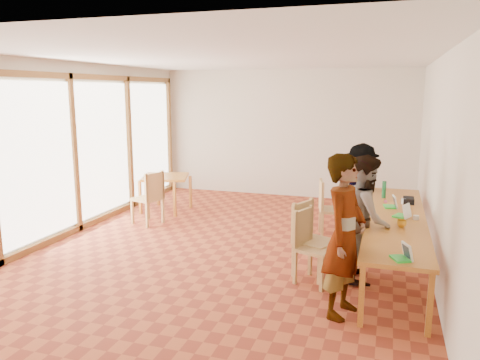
% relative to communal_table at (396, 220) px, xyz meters
% --- Properties ---
extents(ground, '(8.00, 8.00, 0.00)m').
position_rel_communal_table_xyz_m(ground, '(-2.50, 0.13, -0.70)').
color(ground, '#B04E2A').
rests_on(ground, ground).
extents(wall_back, '(6.00, 0.10, 3.00)m').
position_rel_communal_table_xyz_m(wall_back, '(-2.50, 4.13, 0.80)').
color(wall_back, silver).
rests_on(wall_back, ground).
extents(wall_front, '(6.00, 0.10, 3.00)m').
position_rel_communal_table_xyz_m(wall_front, '(-2.50, -3.87, 0.80)').
color(wall_front, silver).
rests_on(wall_front, ground).
extents(wall_right, '(0.10, 8.00, 3.00)m').
position_rel_communal_table_xyz_m(wall_right, '(0.50, 0.13, 0.80)').
color(wall_right, silver).
rests_on(wall_right, ground).
extents(window_wall, '(0.10, 8.00, 3.00)m').
position_rel_communal_table_xyz_m(window_wall, '(-5.46, 0.13, 0.80)').
color(window_wall, white).
rests_on(window_wall, ground).
extents(ceiling, '(6.00, 8.00, 0.04)m').
position_rel_communal_table_xyz_m(ceiling, '(-2.50, 0.13, 2.32)').
color(ceiling, white).
rests_on(ceiling, wall_back).
extents(communal_table, '(0.80, 4.00, 0.75)m').
position_rel_communal_table_xyz_m(communal_table, '(0.00, 0.00, 0.00)').
color(communal_table, orange).
rests_on(communal_table, ground).
extents(side_table, '(0.90, 0.90, 0.75)m').
position_rel_communal_table_xyz_m(side_table, '(-4.58, 1.90, -0.03)').
color(side_table, orange).
rests_on(side_table, ground).
extents(chair_near, '(0.59, 0.59, 0.52)m').
position_rel_communal_table_xyz_m(chair_near, '(-1.08, -0.89, -0.10)').
color(chair_near, tan).
rests_on(chair_near, ground).
extents(chair_mid, '(0.63, 0.63, 0.54)m').
position_rel_communal_table_xyz_m(chair_mid, '(-1.13, -0.65, -0.08)').
color(chair_mid, tan).
rests_on(chair_mid, ground).
extents(chair_far, '(0.55, 0.55, 0.52)m').
position_rel_communal_table_xyz_m(chair_far, '(-1.12, 1.20, -0.10)').
color(chair_far, tan).
rests_on(chair_far, ground).
extents(chair_empty, '(0.59, 0.59, 0.51)m').
position_rel_communal_table_xyz_m(chair_empty, '(-0.69, 2.44, -0.12)').
color(chair_empty, tan).
rests_on(chair_empty, ground).
extents(chair_spare, '(0.60, 0.60, 0.54)m').
position_rel_communal_table_xyz_m(chair_spare, '(-4.37, 0.89, -0.08)').
color(chair_spare, tan).
rests_on(chair_spare, ground).
extents(person_near, '(0.61, 0.77, 1.84)m').
position_rel_communal_table_xyz_m(person_near, '(-0.56, -1.70, 0.22)').
color(person_near, gray).
rests_on(person_near, ground).
extents(person_mid, '(0.70, 0.87, 1.68)m').
position_rel_communal_table_xyz_m(person_mid, '(-0.40, -0.56, 0.14)').
color(person_mid, gray).
rests_on(person_mid, ground).
extents(person_far, '(0.72, 1.10, 1.59)m').
position_rel_communal_table_xyz_m(person_far, '(-0.59, 1.63, 0.09)').
color(person_far, gray).
rests_on(person_far, ground).
extents(laptop_near, '(0.25, 0.26, 0.18)m').
position_rel_communal_table_xyz_m(laptop_near, '(0.06, -1.78, 0.10)').
color(laptop_near, green).
rests_on(laptop_near, communal_table).
extents(laptop_mid, '(0.27, 0.29, 0.20)m').
position_rel_communal_table_xyz_m(laptop_mid, '(0.10, -0.01, 0.10)').
color(laptop_mid, green).
rests_on(laptop_mid, communal_table).
extents(laptop_far, '(0.22, 0.25, 0.18)m').
position_rel_communal_table_xyz_m(laptop_far, '(-0.06, 0.53, 0.10)').
color(laptop_far, green).
rests_on(laptop_far, communal_table).
extents(yellow_mug, '(0.16, 0.16, 0.10)m').
position_rel_communal_table_xyz_m(yellow_mug, '(0.06, -0.53, 0.10)').
color(yellow_mug, orange).
rests_on(yellow_mug, communal_table).
extents(green_bottle, '(0.07, 0.07, 0.28)m').
position_rel_communal_table_xyz_m(green_bottle, '(-0.19, 1.17, 0.19)').
color(green_bottle, '#186634').
rests_on(green_bottle, communal_table).
extents(clear_glass, '(0.07, 0.07, 0.09)m').
position_rel_communal_table_xyz_m(clear_glass, '(0.12, 0.81, 0.09)').
color(clear_glass, silver).
rests_on(clear_glass, communal_table).
extents(condiment_cup, '(0.08, 0.08, 0.06)m').
position_rel_communal_table_xyz_m(condiment_cup, '(0.26, -0.09, 0.08)').
color(condiment_cup, white).
rests_on(condiment_cup, communal_table).
extents(pink_phone, '(0.05, 0.10, 0.01)m').
position_rel_communal_table_xyz_m(pink_phone, '(-0.15, 0.88, 0.05)').
color(pink_phone, '#D63D7B').
rests_on(pink_phone, communal_table).
extents(black_pouch, '(0.16, 0.26, 0.09)m').
position_rel_communal_table_xyz_m(black_pouch, '(0.19, 0.89, 0.09)').
color(black_pouch, black).
rests_on(black_pouch, communal_table).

